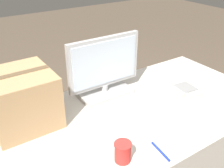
% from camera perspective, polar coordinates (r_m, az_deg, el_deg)
% --- Properties ---
extents(office_desk, '(1.80, 0.90, 0.75)m').
position_cam_1_polar(office_desk, '(1.83, 4.19, -15.69)').
color(office_desk, beige).
rests_on(office_desk, ground_plane).
extents(monitor, '(0.50, 0.21, 0.40)m').
position_cam_1_polar(monitor, '(1.68, -1.63, 2.69)').
color(monitor, '#B7B7B7').
rests_on(monitor, office_desk).
extents(keyboard, '(0.44, 0.19, 0.03)m').
position_cam_1_polar(keyboard, '(1.53, 1.84, -6.92)').
color(keyboard, silver).
rests_on(keyboard, office_desk).
extents(desk_phone, '(0.22, 0.23, 0.08)m').
position_cam_1_polar(desk_phone, '(1.79, 14.55, -1.61)').
color(desk_phone, beige).
rests_on(desk_phone, office_desk).
extents(paper_cup_right, '(0.08, 0.08, 0.10)m').
position_cam_1_polar(paper_cup_right, '(1.24, 2.35, -14.55)').
color(paper_cup_right, red).
rests_on(paper_cup_right, office_desk).
extents(cardboard_box, '(0.35, 0.36, 0.30)m').
position_cam_1_polar(cardboard_box, '(1.50, -19.13, -3.10)').
color(cardboard_box, tan).
rests_on(cardboard_box, office_desk).
extents(pen_marker, '(0.03, 0.14, 0.01)m').
position_cam_1_polar(pen_marker, '(1.33, 10.53, -14.21)').
color(pen_marker, '#1933B2').
rests_on(pen_marker, office_desk).
extents(sticky_note_pad, '(0.08, 0.08, 0.01)m').
position_cam_1_polar(sticky_note_pad, '(1.48, 12.34, -9.62)').
color(sticky_note_pad, silver).
rests_on(sticky_note_pad, office_desk).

